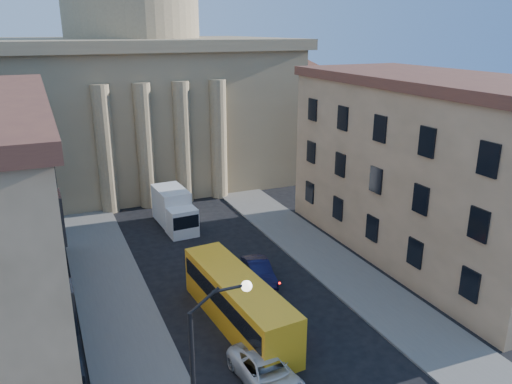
% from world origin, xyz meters
% --- Properties ---
extents(sidewalk_left, '(5.00, 60.00, 0.15)m').
position_xyz_m(sidewalk_left, '(-8.50, 18.00, 0.07)').
color(sidewalk_left, '#5E5B56').
rests_on(sidewalk_left, ground).
extents(sidewalk_right, '(5.00, 60.00, 0.15)m').
position_xyz_m(sidewalk_right, '(8.50, 18.00, 0.07)').
color(sidewalk_right, '#5E5B56').
rests_on(sidewalk_right, ground).
extents(church, '(68.02, 28.76, 36.60)m').
position_xyz_m(church, '(0.00, 55.47, 11.88)').
color(church, '#857152').
rests_on(church, ground).
extents(building_right, '(11.60, 26.60, 14.70)m').
position_xyz_m(building_right, '(17.00, 22.00, 7.42)').
color(building_right, tan).
rests_on(building_right, ground).
extents(street_lamp, '(2.62, 0.44, 8.83)m').
position_xyz_m(street_lamp, '(-6.97, 8.00, 5.29)').
color(street_lamp, black).
rests_on(street_lamp, ground).
extents(car_left_mid, '(2.90, 5.66, 1.53)m').
position_xyz_m(car_left_mid, '(-2.37, 12.11, 0.76)').
color(car_left_mid, silver).
rests_on(car_left_mid, ground).
extents(car_right_far, '(1.59, 3.92, 1.33)m').
position_xyz_m(car_right_far, '(0.80, 17.25, 0.67)').
color(car_right_far, '#4B4B50').
rests_on(car_right_far, ground).
extents(car_right_distant, '(2.23, 4.88, 1.55)m').
position_xyz_m(car_right_distant, '(1.94, 22.81, 0.78)').
color(car_right_distant, black).
rests_on(car_right_distant, ground).
extents(city_bus, '(3.57, 11.75, 3.26)m').
position_xyz_m(city_bus, '(-1.66, 17.99, 1.75)').
color(city_bus, '#F9AF1B').
rests_on(city_bus, ground).
extents(box_truck, '(2.91, 6.66, 3.59)m').
position_xyz_m(box_truck, '(-1.03, 35.83, 1.70)').
color(box_truck, silver).
rests_on(box_truck, ground).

